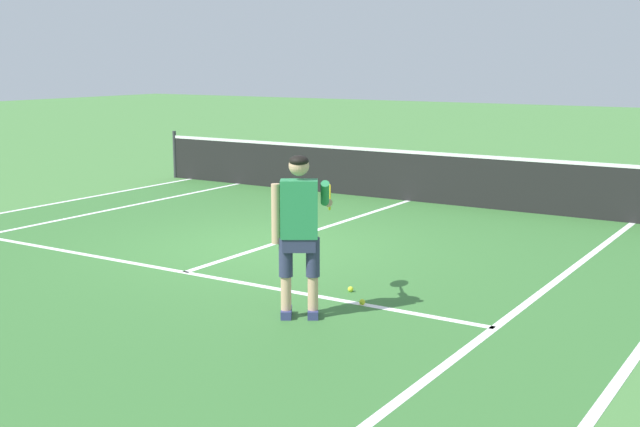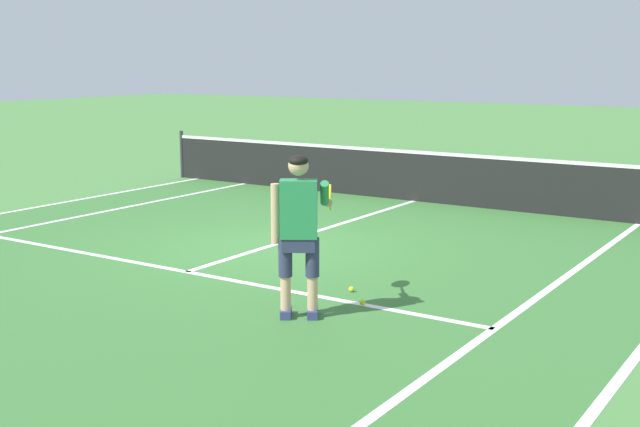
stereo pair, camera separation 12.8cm
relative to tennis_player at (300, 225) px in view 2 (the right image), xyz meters
The scene contains 10 objects.
ground_plane 3.52m from the tennis_player, 131.96° to the left, with size 80.00×80.00×0.00m, color #477F3D.
court_inner_surface 3.09m from the tennis_player, 140.62° to the left, with size 10.98×10.97×0.00m, color #387033.
line_service 2.57m from the tennis_player, 161.84° to the left, with size 8.23×0.10×0.01m, color white.
line_centre_service 4.65m from the tennis_player, 119.83° to the left, with size 0.10×6.40×0.01m, color white.
line_singles_left 6.71m from the tennis_player, 163.78° to the left, with size 0.10×10.57×0.01m, color white.
line_singles_right 2.80m from the tennis_player, 44.99° to the left, with size 0.10×10.57×0.01m, color white.
tennis_net 7.51m from the tennis_player, 107.56° to the left, with size 11.96×0.08×1.07m.
tennis_player is the anchor object (origin of this frame).
tennis_ball_near_feet 1.25m from the tennis_player, 65.17° to the left, with size 0.07×0.07×0.07m, color #CCE02D.
tennis_ball_by_baseline 1.46m from the tennis_player, 91.75° to the left, with size 0.07×0.07×0.07m, color #CCE02D.
Camera 2 is at (6.96, -9.32, 2.66)m, focal length 46.10 mm.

